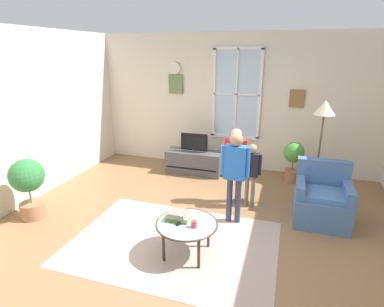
{
  "coord_description": "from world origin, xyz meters",
  "views": [
    {
      "loc": [
        1.1,
        -3.41,
        2.39
      ],
      "look_at": [
        -0.25,
        0.85,
        0.92
      ],
      "focal_mm": 28.85,
      "sensor_mm": 36.0,
      "label": 1
    }
  ],
  "objects_px": {
    "television": "(194,142)",
    "book_stack": "(178,216)",
    "tv_stand": "(194,162)",
    "potted_plant_corner": "(28,182)",
    "armchair": "(322,200)",
    "cup": "(194,224)",
    "floor_lamp": "(324,118)",
    "coffee_table": "(187,225)",
    "remote_near_books": "(181,223)",
    "person_red_shirt": "(235,157)",
    "potted_plant_by_window": "(293,157)",
    "person_black_shirt": "(251,168)",
    "person_blue_shirt": "(235,168)"
  },
  "relations": [
    {
      "from": "person_blue_shirt",
      "to": "floor_lamp",
      "type": "bearing_deg",
      "value": 40.75
    },
    {
      "from": "book_stack",
      "to": "potted_plant_corner",
      "type": "relative_size",
      "value": 0.3
    },
    {
      "from": "tv_stand",
      "to": "potted_plant_by_window",
      "type": "height_order",
      "value": "potted_plant_by_window"
    },
    {
      "from": "armchair",
      "to": "person_red_shirt",
      "type": "height_order",
      "value": "person_red_shirt"
    },
    {
      "from": "person_black_shirt",
      "to": "person_red_shirt",
      "type": "xyz_separation_m",
      "value": [
        -0.27,
        0.08,
        0.13
      ]
    },
    {
      "from": "person_black_shirt",
      "to": "coffee_table",
      "type": "bearing_deg",
      "value": -110.82
    },
    {
      "from": "tv_stand",
      "to": "floor_lamp",
      "type": "bearing_deg",
      "value": -16.48
    },
    {
      "from": "cup",
      "to": "remote_near_books",
      "type": "xyz_separation_m",
      "value": [
        -0.18,
        0.03,
        -0.03
      ]
    },
    {
      "from": "book_stack",
      "to": "potted_plant_by_window",
      "type": "bearing_deg",
      "value": 63.83
    },
    {
      "from": "coffee_table",
      "to": "remote_near_books",
      "type": "height_order",
      "value": "remote_near_books"
    },
    {
      "from": "television",
      "to": "armchair",
      "type": "height_order",
      "value": "armchair"
    },
    {
      "from": "tv_stand",
      "to": "cup",
      "type": "relative_size",
      "value": 13.47
    },
    {
      "from": "book_stack",
      "to": "remote_near_books",
      "type": "distance_m",
      "value": 0.1
    },
    {
      "from": "tv_stand",
      "to": "coffee_table",
      "type": "bearing_deg",
      "value": -74.67
    },
    {
      "from": "cup",
      "to": "potted_plant_corner",
      "type": "height_order",
      "value": "potted_plant_corner"
    },
    {
      "from": "tv_stand",
      "to": "book_stack",
      "type": "height_order",
      "value": "book_stack"
    },
    {
      "from": "person_black_shirt",
      "to": "person_red_shirt",
      "type": "bearing_deg",
      "value": 163.07
    },
    {
      "from": "cup",
      "to": "television",
      "type": "bearing_deg",
      "value": 107.22
    },
    {
      "from": "person_blue_shirt",
      "to": "floor_lamp",
      "type": "distance_m",
      "value": 1.64
    },
    {
      "from": "potted_plant_corner",
      "to": "cup",
      "type": "bearing_deg",
      "value": -4.33
    },
    {
      "from": "armchair",
      "to": "floor_lamp",
      "type": "xyz_separation_m",
      "value": [
        -0.07,
        0.57,
        1.1
      ]
    },
    {
      "from": "book_stack",
      "to": "person_black_shirt",
      "type": "relative_size",
      "value": 0.27
    },
    {
      "from": "television",
      "to": "coffee_table",
      "type": "relative_size",
      "value": 0.72
    },
    {
      "from": "armchair",
      "to": "person_red_shirt",
      "type": "relative_size",
      "value": 0.69
    },
    {
      "from": "book_stack",
      "to": "floor_lamp",
      "type": "xyz_separation_m",
      "value": [
        1.69,
        1.89,
        0.95
      ]
    },
    {
      "from": "person_red_shirt",
      "to": "potted_plant_corner",
      "type": "bearing_deg",
      "value": -152.93
    },
    {
      "from": "armchair",
      "to": "potted_plant_corner",
      "type": "distance_m",
      "value": 4.32
    },
    {
      "from": "cup",
      "to": "potted_plant_by_window",
      "type": "relative_size",
      "value": 0.11
    },
    {
      "from": "book_stack",
      "to": "floor_lamp",
      "type": "relative_size",
      "value": 0.16
    },
    {
      "from": "tv_stand",
      "to": "coffee_table",
      "type": "xyz_separation_m",
      "value": [
        0.72,
        -2.62,
        0.17
      ]
    },
    {
      "from": "coffee_table",
      "to": "potted_plant_by_window",
      "type": "relative_size",
      "value": 0.97
    },
    {
      "from": "cup",
      "to": "floor_lamp",
      "type": "distance_m",
      "value": 2.65
    },
    {
      "from": "television",
      "to": "armchair",
      "type": "relative_size",
      "value": 0.63
    },
    {
      "from": "television",
      "to": "armchair",
      "type": "xyz_separation_m",
      "value": [
        2.35,
        -1.24,
        -0.34
      ]
    },
    {
      "from": "person_black_shirt",
      "to": "potted_plant_by_window",
      "type": "xyz_separation_m",
      "value": [
        0.64,
        1.28,
        -0.17
      ]
    },
    {
      "from": "television",
      "to": "book_stack",
      "type": "distance_m",
      "value": 2.64
    },
    {
      "from": "tv_stand",
      "to": "floor_lamp",
      "type": "height_order",
      "value": "floor_lamp"
    },
    {
      "from": "potted_plant_by_window",
      "to": "potted_plant_corner",
      "type": "distance_m",
      "value": 4.56
    },
    {
      "from": "tv_stand",
      "to": "armchair",
      "type": "height_order",
      "value": "armchair"
    },
    {
      "from": "tv_stand",
      "to": "book_stack",
      "type": "relative_size",
      "value": 4.07
    },
    {
      "from": "person_blue_shirt",
      "to": "potted_plant_by_window",
      "type": "distance_m",
      "value": 2.04
    },
    {
      "from": "cup",
      "to": "tv_stand",
      "type": "bearing_deg",
      "value": 107.21
    },
    {
      "from": "potted_plant_by_window",
      "to": "person_blue_shirt",
      "type": "bearing_deg",
      "value": -113.76
    },
    {
      "from": "floor_lamp",
      "to": "book_stack",
      "type": "bearing_deg",
      "value": -131.83
    },
    {
      "from": "armchair",
      "to": "book_stack",
      "type": "bearing_deg",
      "value": -143.05
    },
    {
      "from": "person_red_shirt",
      "to": "potted_plant_by_window",
      "type": "height_order",
      "value": "person_red_shirt"
    },
    {
      "from": "floor_lamp",
      "to": "television",
      "type": "bearing_deg",
      "value": 163.59
    },
    {
      "from": "television",
      "to": "person_black_shirt",
      "type": "height_order",
      "value": "person_black_shirt"
    },
    {
      "from": "armchair",
      "to": "cup",
      "type": "bearing_deg",
      "value": -136.77
    },
    {
      "from": "person_black_shirt",
      "to": "person_blue_shirt",
      "type": "distance_m",
      "value": 0.61
    }
  ]
}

